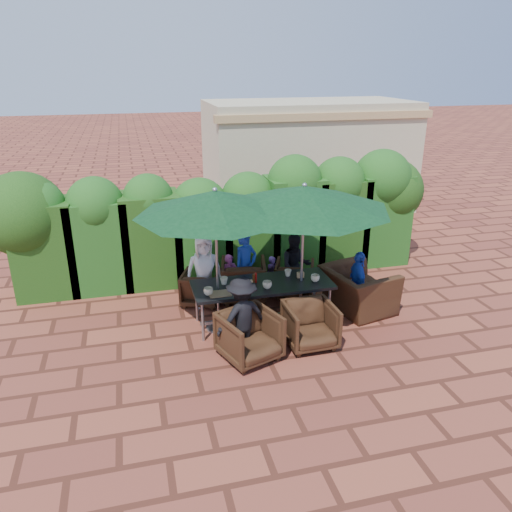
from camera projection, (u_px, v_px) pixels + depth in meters
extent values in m
plane|color=brown|center=(252.00, 326.00, 8.62)|extent=(80.00, 80.00, 0.00)
cube|color=black|center=(262.00, 285.00, 8.47)|extent=(2.38, 0.90, 0.05)
cube|color=gray|center=(262.00, 316.00, 8.69)|extent=(2.18, 0.05, 0.05)
cylinder|color=gray|center=(203.00, 322.00, 8.04)|extent=(0.05, 0.05, 0.70)
cylinder|color=gray|center=(197.00, 303.00, 8.67)|extent=(0.05, 0.05, 0.70)
cylinder|color=gray|center=(329.00, 306.00, 8.55)|extent=(0.05, 0.05, 0.70)
cylinder|color=gray|center=(314.00, 289.00, 9.18)|extent=(0.05, 0.05, 0.70)
cylinder|color=gray|center=(219.00, 327.00, 8.55)|extent=(0.44, 0.44, 0.03)
cylinder|color=gray|center=(217.00, 263.00, 8.12)|extent=(0.04, 0.04, 2.40)
cone|color=black|center=(215.00, 202.00, 7.75)|extent=(2.56, 2.56, 0.38)
sphere|color=gray|center=(215.00, 190.00, 7.68)|extent=(0.08, 0.08, 0.08)
cylinder|color=gray|center=(300.00, 318.00, 8.84)|extent=(0.44, 0.44, 0.03)
cylinder|color=gray|center=(302.00, 256.00, 8.41)|extent=(0.04, 0.04, 2.40)
cone|color=black|center=(304.00, 197.00, 8.04)|extent=(2.87, 2.87, 0.38)
sphere|color=gray|center=(305.00, 185.00, 7.97)|extent=(0.08, 0.08, 0.08)
imported|color=black|center=(201.00, 286.00, 9.32)|extent=(0.86, 0.84, 0.69)
imported|color=black|center=(243.00, 278.00, 9.48)|extent=(0.97, 0.93, 0.85)
imported|color=black|center=(294.00, 277.00, 9.66)|extent=(0.93, 0.90, 0.74)
imported|color=black|center=(250.00, 334.00, 7.55)|extent=(1.02, 0.99, 0.83)
imported|color=black|center=(310.00, 323.00, 7.91)|extent=(0.78, 0.74, 0.78)
imported|color=black|center=(359.00, 283.00, 9.02)|extent=(1.03, 1.34, 1.05)
imported|color=white|center=(204.00, 271.00, 9.14)|extent=(0.69, 0.41, 1.38)
imported|color=#2041B1|center=(246.00, 267.00, 9.39)|extent=(0.59, 0.55, 1.32)
imported|color=black|center=(295.00, 266.00, 9.52)|extent=(0.63, 0.42, 1.25)
imported|color=black|center=(242.00, 316.00, 7.60)|extent=(0.90, 0.62, 1.28)
imported|color=#2041B1|center=(358.00, 283.00, 8.90)|extent=(0.41, 0.71, 1.16)
imported|color=#C0448F|center=(230.00, 277.00, 9.44)|extent=(0.38, 0.33, 0.90)
imported|color=#7B4FAC|center=(273.00, 275.00, 9.72)|extent=(0.30, 0.26, 0.76)
imported|color=green|center=(274.00, 209.00, 12.36)|extent=(1.62, 1.46, 1.73)
imported|color=#C0448F|center=(314.00, 205.00, 12.90)|extent=(0.78, 0.50, 1.59)
imported|color=#92939A|center=(344.00, 203.00, 13.06)|extent=(1.09, 0.63, 1.60)
imported|color=beige|center=(208.00, 291.00, 8.03)|extent=(0.16, 0.16, 0.12)
imported|color=beige|center=(224.00, 281.00, 8.42)|extent=(0.13, 0.13, 0.13)
imported|color=beige|center=(267.00, 285.00, 8.26)|extent=(0.16, 0.16, 0.12)
imported|color=beige|center=(288.00, 273.00, 8.74)|extent=(0.12, 0.12, 0.12)
imported|color=beige|center=(315.00, 278.00, 8.52)|extent=(0.15, 0.15, 0.12)
cylinder|color=#B20C0A|center=(256.00, 278.00, 8.48)|extent=(0.04, 0.04, 0.17)
cylinder|color=#4C230C|center=(254.00, 279.00, 8.44)|extent=(0.04, 0.04, 0.17)
cube|color=olive|center=(220.00, 294.00, 8.07)|extent=(0.35, 0.25, 0.02)
cube|color=tan|center=(249.00, 283.00, 8.36)|extent=(0.12, 0.06, 0.10)
cube|color=tan|center=(300.00, 275.00, 8.68)|extent=(0.12, 0.06, 0.10)
cube|color=#14390F|center=(45.00, 249.00, 9.55)|extent=(1.15, 0.95, 1.85)
sphere|color=#14390F|center=(39.00, 207.00, 9.25)|extent=(0.99, 0.99, 0.99)
cube|color=#14390F|center=(100.00, 245.00, 9.78)|extent=(1.15, 0.95, 1.82)
sphere|color=#14390F|center=(95.00, 205.00, 9.49)|extent=(1.09, 1.09, 1.09)
cube|color=#14390F|center=(151.00, 239.00, 10.00)|extent=(1.15, 0.95, 1.88)
sphere|color=#14390F|center=(148.00, 199.00, 9.70)|extent=(0.98, 0.98, 0.98)
cube|color=#14390F|center=(201.00, 240.00, 10.28)|extent=(1.15, 0.95, 1.65)
sphere|color=#14390F|center=(200.00, 206.00, 10.01)|extent=(1.15, 1.15, 1.15)
cube|color=#14390F|center=(248.00, 234.00, 10.49)|extent=(1.15, 0.95, 1.74)
sphere|color=#14390F|center=(248.00, 199.00, 10.21)|extent=(1.11, 1.11, 1.11)
cube|color=#14390F|center=(294.00, 224.00, 10.67)|extent=(1.15, 0.95, 2.03)
sphere|color=#14390F|center=(295.00, 182.00, 10.34)|extent=(1.15, 1.15, 1.15)
cube|color=#14390F|center=(337.00, 223.00, 10.92)|extent=(1.15, 0.95, 1.95)
sphere|color=#14390F|center=(339.00, 183.00, 10.60)|extent=(1.13, 1.13, 1.13)
cube|color=#14390F|center=(379.00, 218.00, 11.14)|extent=(1.15, 0.95, 2.00)
sphere|color=#14390F|center=(382.00, 178.00, 10.81)|extent=(1.27, 1.27, 1.27)
sphere|color=#14390F|center=(24.00, 214.00, 9.32)|extent=(1.60, 1.60, 1.60)
sphere|color=#14390F|center=(391.00, 190.00, 11.08)|extent=(1.40, 1.40, 1.40)
cube|color=#C0B68F|center=(308.00, 156.00, 15.16)|extent=(6.00, 3.00, 3.20)
cube|color=tan|center=(328.00, 116.00, 13.38)|extent=(6.20, 0.25, 0.20)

